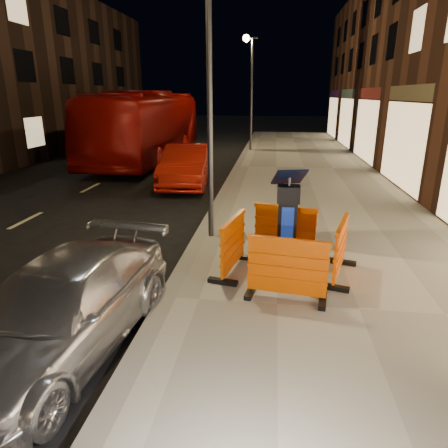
# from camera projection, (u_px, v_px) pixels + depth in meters

# --- Properties ---
(ground_plane) EXTENTS (120.00, 120.00, 0.00)m
(ground_plane) POSITION_uv_depth(u_px,v_px,m) (168.00, 305.00, 6.47)
(ground_plane) COLOR black
(ground_plane) RESTS_ON ground
(sidewalk) EXTENTS (6.00, 60.00, 0.15)m
(sidewalk) POSITION_uv_depth(u_px,v_px,m) (359.00, 313.00, 6.10)
(sidewalk) COLOR gray
(sidewalk) RESTS_ON ground
(kerb) EXTENTS (0.30, 60.00, 0.15)m
(kerb) POSITION_uv_depth(u_px,v_px,m) (167.00, 301.00, 6.45)
(kerb) COLOR slate
(kerb) RESTS_ON ground
(parking_kiosk) EXTENTS (0.69, 0.69, 1.82)m
(parking_kiosk) POSITION_uv_depth(u_px,v_px,m) (287.00, 226.00, 7.01)
(parking_kiosk) COLOR black
(parking_kiosk) RESTS_ON sidewalk
(barrier_front) EXTENTS (1.37, 0.73, 1.02)m
(barrier_front) POSITION_uv_depth(u_px,v_px,m) (287.00, 269.00, 6.24)
(barrier_front) COLOR #E55300
(barrier_front) RESTS_ON sidewalk
(barrier_back) EXTENTS (1.40, 0.89, 1.02)m
(barrier_back) POSITION_uv_depth(u_px,v_px,m) (285.00, 230.00, 8.03)
(barrier_back) COLOR #E55300
(barrier_back) RESTS_ON sidewalk
(barrier_kerbside) EXTENTS (0.79, 1.38, 1.02)m
(barrier_kerbside) POSITION_uv_depth(u_px,v_px,m) (233.00, 245.00, 7.25)
(barrier_kerbside) COLOR #E55300
(barrier_kerbside) RESTS_ON sidewalk
(barrier_bldgside) EXTENTS (0.87, 1.40, 1.02)m
(barrier_bldgside) POSITION_uv_depth(u_px,v_px,m) (340.00, 250.00, 7.02)
(barrier_bldgside) COLOR #E55300
(barrier_bldgside) RESTS_ON sidewalk
(car_silver) EXTENTS (2.18, 4.32, 1.20)m
(car_silver) POSITION_uv_depth(u_px,v_px,m) (67.00, 347.00, 5.40)
(car_silver) COLOR silver
(car_silver) RESTS_ON ground
(car_red) EXTENTS (1.90, 4.62, 1.49)m
(car_red) POSITION_uv_depth(u_px,v_px,m) (188.00, 185.00, 15.03)
(car_red) COLOR #A2170C
(car_red) RESTS_ON ground
(bus_doubledecker) EXTENTS (3.10, 12.33, 3.42)m
(bus_doubledecker) POSITION_uv_depth(u_px,v_px,m) (150.00, 159.00, 21.00)
(bus_doubledecker) COLOR #860806
(bus_doubledecker) RESTS_ON ground
(street_lamp_mid) EXTENTS (0.12, 0.12, 6.00)m
(street_lamp_mid) POSITION_uv_depth(u_px,v_px,m) (210.00, 100.00, 8.29)
(street_lamp_mid) COLOR #3F3F44
(street_lamp_mid) RESTS_ON sidewalk
(street_lamp_far) EXTENTS (0.12, 0.12, 6.00)m
(street_lamp_far) POSITION_uv_depth(u_px,v_px,m) (251.00, 96.00, 22.45)
(street_lamp_far) COLOR #3F3F44
(street_lamp_far) RESTS_ON sidewalk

